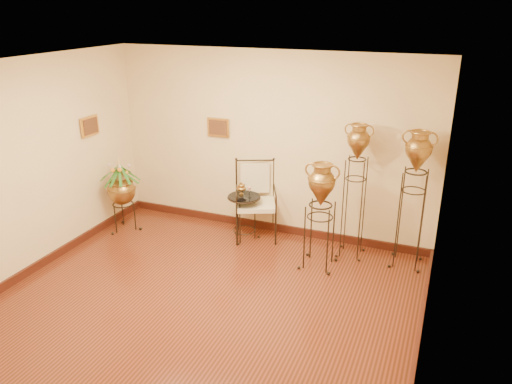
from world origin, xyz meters
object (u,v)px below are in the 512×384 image
at_px(amphora_tall, 355,190).
at_px(armchair, 256,202).
at_px(side_table, 244,217).
at_px(amphora_mid, 413,199).
at_px(planter_urn, 121,188).

relative_size(amphora_tall, armchair, 1.64).
distance_m(armchair, side_table, 0.29).
distance_m(amphora_mid, side_table, 2.47).
height_order(amphora_tall, planter_urn, amphora_tall).
xyz_separation_m(amphora_tall, amphora_mid, (0.77, 0.00, -0.02)).
relative_size(amphora_mid, planter_urn, 1.52).
distance_m(amphora_tall, amphora_mid, 0.77).
xyz_separation_m(amphora_tall, side_table, (-1.62, -0.11, -0.62)).
xyz_separation_m(planter_urn, side_table, (1.91, 0.40, -0.34)).
bearing_deg(amphora_tall, planter_urn, -171.71).
xyz_separation_m(amphora_tall, planter_urn, (-3.53, -0.51, -0.28)).
bearing_deg(side_table, armchair, 38.58).
bearing_deg(planter_urn, armchair, 14.05).
bearing_deg(planter_urn, side_table, 11.82).
bearing_deg(amphora_mid, planter_urn, -173.19).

